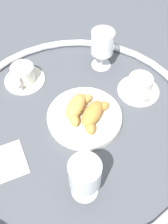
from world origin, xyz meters
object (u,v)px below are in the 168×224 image
object	(u,v)px
coffee_cup_far	(140,86)
juice_glass_left	(102,44)
croissant_large	(77,107)
juice_glass_right	(85,175)
folded_napkin	(5,162)
coffee_cup_near	(23,75)
croissant_small	(93,114)
pastry_plate	(84,116)

from	to	relation	value
coffee_cup_far	juice_glass_left	distance (m)	0.19
croissant_large	coffee_cup_far	world-z (taller)	croissant_large
juice_glass_right	folded_napkin	distance (m)	0.25
coffee_cup_near	juice_glass_left	size ratio (longest dim) A/B	0.97
croissant_small	pastry_plate	bearing A→B (deg)	-61.25
croissant_small	coffee_cup_near	xyz separation A→B (m)	(0.10, -0.26, -0.01)
croissant_small	juice_glass_right	world-z (taller)	juice_glass_right
coffee_cup_near	folded_napkin	distance (m)	0.31
croissant_small	juice_glass_right	distance (m)	0.22
coffee_cup_near	juice_glass_left	bearing A→B (deg)	164.08
coffee_cup_far	juice_glass_right	world-z (taller)	juice_glass_right
croissant_large	croissant_small	distance (m)	0.06
croissant_large	folded_napkin	size ratio (longest dim) A/B	1.08
folded_napkin	croissant_small	bearing A→B (deg)	177.15
juice_glass_left	folded_napkin	distance (m)	0.48
croissant_large	juice_glass_left	world-z (taller)	juice_glass_left
croissant_small	coffee_cup_near	size ratio (longest dim) A/B	0.89
juice_glass_right	folded_napkin	xyz separation A→B (m)	(0.14, -0.18, -0.09)
pastry_plate	juice_glass_right	bearing A→B (deg)	58.30
folded_napkin	juice_glass_right	bearing A→B (deg)	128.33
juice_glass_right	coffee_cup_near	bearing A→B (deg)	-94.26
coffee_cup_far	juice_glass_right	size ratio (longest dim) A/B	0.97
coffee_cup_near	juice_glass_left	distance (m)	0.28
croissant_large	folded_napkin	xyz separation A→B (m)	(0.25, 0.03, -0.04)
coffee_cup_far	folded_napkin	xyz separation A→B (m)	(0.47, 0.01, -0.02)
coffee_cup_far	folded_napkin	world-z (taller)	coffee_cup_far
folded_napkin	coffee_cup_far	bearing A→B (deg)	-179.15
croissant_large	juice_glass_right	distance (m)	0.25
croissant_large	croissant_small	world-z (taller)	same
croissant_small	juice_glass_right	size ratio (longest dim) A/B	0.86
coffee_cup_far	pastry_plate	bearing A→B (deg)	-1.71
croissant_large	juice_glass_left	bearing A→B (deg)	-142.60
croissant_large	coffee_cup_far	xyz separation A→B (m)	(-0.22, 0.03, -0.01)
pastry_plate	folded_napkin	size ratio (longest dim) A/B	2.06
croissant_large	coffee_cup_near	xyz separation A→B (m)	(0.08, -0.22, -0.01)
juice_glass_right	coffee_cup_far	bearing A→B (deg)	-150.21
coffee_cup_near	croissant_large	bearing A→B (deg)	109.36
coffee_cup_near	coffee_cup_far	size ratio (longest dim) A/B	1.00
croissant_large	juice_glass_left	xyz separation A→B (m)	(-0.19, -0.14, 0.05)
croissant_large	coffee_cup_near	world-z (taller)	croissant_large
coffee_cup_far	croissant_small	bearing A→B (deg)	6.13
croissant_large	juice_glass_right	xyz separation A→B (m)	(0.11, 0.21, 0.05)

